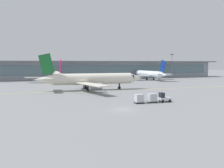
% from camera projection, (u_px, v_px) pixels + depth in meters
% --- Properties ---
extents(ground_plane, '(400.00, 400.00, 0.00)m').
position_uv_depth(ground_plane, '(123.00, 110.00, 42.87)').
color(ground_plane, gray).
extents(taxiway_centreline_stripe, '(109.94, 4.31, 0.01)m').
position_uv_depth(taxiway_centreline_stripe, '(95.00, 91.00, 72.06)').
color(taxiway_centreline_stripe, yellow).
rests_on(taxiway_centreline_stripe, ground_plane).
extents(terminal_concourse, '(181.53, 11.00, 9.60)m').
position_uv_depth(terminal_concourse, '(66.00, 70.00, 122.86)').
color(terminal_concourse, '#8C939E').
rests_on(terminal_concourse, ground_plane).
extents(gate_airplane_1, '(28.38, 30.40, 10.10)m').
position_uv_depth(gate_airplane_1, '(58.00, 75.00, 103.87)').
color(gate_airplane_1, silver).
rests_on(gate_airplane_1, ground_plane).
extents(gate_airplane_2, '(27.89, 30.10, 9.96)m').
position_uv_depth(gate_airplane_2, '(149.00, 74.00, 117.92)').
color(gate_airplane_2, white).
rests_on(gate_airplane_2, ground_plane).
extents(taxiing_regional_jet, '(34.57, 32.16, 11.46)m').
position_uv_depth(taxiing_regional_jet, '(92.00, 79.00, 73.53)').
color(taxiing_regional_jet, silver).
rests_on(taxiing_regional_jet, ground_plane).
extents(baggage_tug, '(2.62, 1.66, 2.10)m').
position_uv_depth(baggage_tug, '(164.00, 98.00, 51.13)').
color(baggage_tug, silver).
rests_on(baggage_tug, ground_plane).
extents(cargo_dolly_lead, '(2.13, 1.64, 1.94)m').
position_uv_depth(cargo_dolly_lead, '(152.00, 98.00, 50.30)').
color(cargo_dolly_lead, '#595B60').
rests_on(cargo_dolly_lead, ground_plane).
extents(cargo_dolly_trailing, '(2.13, 1.64, 1.94)m').
position_uv_depth(cargo_dolly_trailing, '(139.00, 98.00, 49.41)').
color(cargo_dolly_trailing, '#595B60').
rests_on(cargo_dolly_trailing, ground_plane).
extents(apron_light_mast_1, '(1.80, 0.36, 13.66)m').
position_uv_depth(apron_light_mast_1, '(172.00, 65.00, 134.89)').
color(apron_light_mast_1, gray).
rests_on(apron_light_mast_1, ground_plane).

